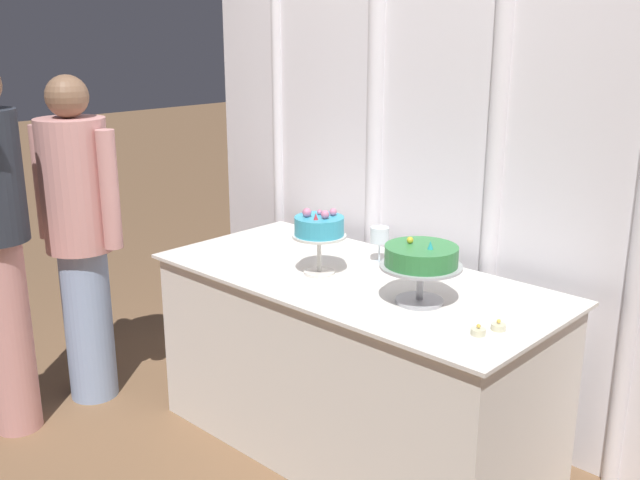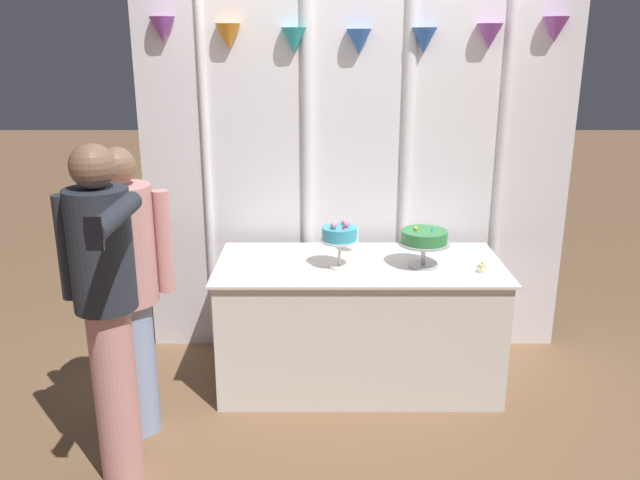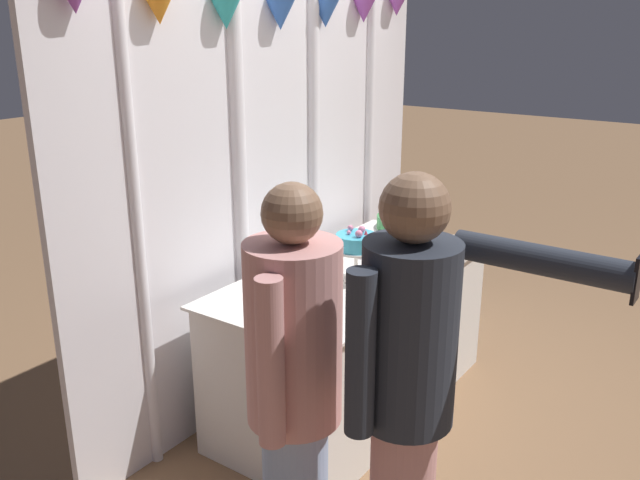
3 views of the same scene
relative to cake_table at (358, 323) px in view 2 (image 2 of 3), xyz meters
name	(u,v)px [view 2 (image 2 of 3)]	position (x,y,z in m)	size (l,w,h in m)	color
ground_plane	(358,387)	(0.00, -0.10, -0.39)	(24.00, 24.00, 0.00)	#846042
draped_curtain	(356,161)	(0.00, 0.52, 0.91)	(2.79, 0.16, 2.48)	white
cake_table	(358,323)	(0.00, 0.00, 0.00)	(1.70, 0.80, 0.78)	white
cake_display_nearleft	(339,236)	(-0.12, -0.08, 0.58)	(0.22, 0.22, 0.28)	silver
cake_display_nearright	(423,239)	(0.37, -0.06, 0.55)	(0.30, 0.30, 0.25)	#B2B2B7
wine_glass	(351,234)	(-0.04, 0.21, 0.51)	(0.08, 0.08, 0.16)	silver
tealight_far_left	(480,270)	(0.68, -0.17, 0.40)	(0.05, 0.05, 0.04)	beige
tealight_near_left	(482,266)	(0.71, -0.09, 0.40)	(0.05, 0.05, 0.04)	beige
guest_man_dark_suit	(126,283)	(-1.23, -0.53, 0.46)	(0.46, 0.39, 1.56)	#93ADD6
guest_girl_blue_dress	(105,301)	(-1.20, -0.94, 0.53)	(0.43, 0.72, 1.64)	#D6938E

